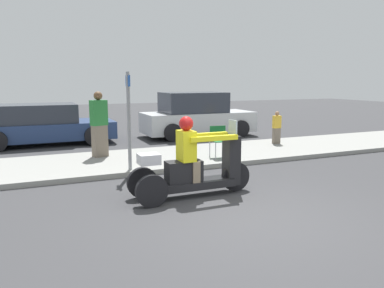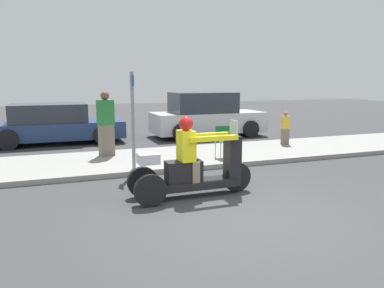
{
  "view_description": "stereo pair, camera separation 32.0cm",
  "coord_description": "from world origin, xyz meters",
  "px_view_note": "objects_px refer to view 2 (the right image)",
  "views": [
    {
      "loc": [
        -2.98,
        -4.77,
        2.13
      ],
      "look_at": [
        -0.35,
        1.39,
        0.99
      ],
      "focal_mm": 35.0,
      "sensor_mm": 36.0,
      "label": 1
    },
    {
      "loc": [
        -2.69,
        -4.89,
        2.13
      ],
      "look_at": [
        -0.35,
        1.39,
        0.99
      ],
      "focal_mm": 35.0,
      "sensor_mm": 36.0,
      "label": 2
    }
  ],
  "objects_px": {
    "spectator_with_child": "(106,125)",
    "spectator_end_of_line": "(285,129)",
    "folding_chair_curbside": "(225,138)",
    "street_sign": "(133,117)",
    "parked_car_lot_center": "(54,124)",
    "parked_car_lot_right": "(206,116)",
    "motorcycle_trike": "(192,168)"
  },
  "relations": [
    {
      "from": "street_sign",
      "to": "spectator_end_of_line",
      "type": "bearing_deg",
      "value": 17.52
    },
    {
      "from": "parked_car_lot_center",
      "to": "folding_chair_curbside",
      "type": "bearing_deg",
      "value": -48.75
    },
    {
      "from": "spectator_with_child",
      "to": "motorcycle_trike",
      "type": "bearing_deg",
      "value": -74.93
    },
    {
      "from": "spectator_with_child",
      "to": "street_sign",
      "type": "distance_m",
      "value": 1.85
    },
    {
      "from": "motorcycle_trike",
      "to": "street_sign",
      "type": "relative_size",
      "value": 1.07
    },
    {
      "from": "spectator_with_child",
      "to": "parked_car_lot_right",
      "type": "bearing_deg",
      "value": 36.57
    },
    {
      "from": "parked_car_lot_right",
      "to": "street_sign",
      "type": "distance_m",
      "value": 6.23
    },
    {
      "from": "motorcycle_trike",
      "to": "spectator_end_of_line",
      "type": "height_order",
      "value": "motorcycle_trike"
    },
    {
      "from": "folding_chair_curbside",
      "to": "street_sign",
      "type": "bearing_deg",
      "value": -169.47
    },
    {
      "from": "parked_car_lot_right",
      "to": "parked_car_lot_center",
      "type": "relative_size",
      "value": 0.96
    },
    {
      "from": "spectator_end_of_line",
      "to": "parked_car_lot_right",
      "type": "bearing_deg",
      "value": 112.72
    },
    {
      "from": "spectator_end_of_line",
      "to": "parked_car_lot_right",
      "type": "height_order",
      "value": "parked_car_lot_right"
    },
    {
      "from": "spectator_with_child",
      "to": "folding_chair_curbside",
      "type": "height_order",
      "value": "spectator_with_child"
    },
    {
      "from": "spectator_with_child",
      "to": "parked_car_lot_right",
      "type": "xyz_separation_m",
      "value": [
        4.2,
        3.11,
        -0.17
      ]
    },
    {
      "from": "folding_chair_curbside",
      "to": "spectator_with_child",
      "type": "bearing_deg",
      "value": 155.69
    },
    {
      "from": "folding_chair_curbside",
      "to": "parked_car_lot_center",
      "type": "height_order",
      "value": "parked_car_lot_center"
    },
    {
      "from": "motorcycle_trike",
      "to": "spectator_with_child",
      "type": "distance_m",
      "value": 4.0
    },
    {
      "from": "spectator_end_of_line",
      "to": "street_sign",
      "type": "relative_size",
      "value": 0.47
    },
    {
      "from": "spectator_with_child",
      "to": "spectator_end_of_line",
      "type": "xyz_separation_m",
      "value": [
        5.56,
        -0.14,
        -0.33
      ]
    },
    {
      "from": "spectator_end_of_line",
      "to": "parked_car_lot_right",
      "type": "relative_size",
      "value": 0.24
    },
    {
      "from": "spectator_with_child",
      "to": "parked_car_lot_center",
      "type": "bearing_deg",
      "value": 110.43
    },
    {
      "from": "folding_chair_curbside",
      "to": "spectator_end_of_line",
      "type": "bearing_deg",
      "value": 23.68
    },
    {
      "from": "motorcycle_trike",
      "to": "parked_car_lot_center",
      "type": "xyz_separation_m",
      "value": [
        -2.32,
        7.3,
        0.11
      ]
    },
    {
      "from": "spectator_with_child",
      "to": "parked_car_lot_center",
      "type": "relative_size",
      "value": 0.39
    },
    {
      "from": "motorcycle_trike",
      "to": "spectator_with_child",
      "type": "xyz_separation_m",
      "value": [
        -1.03,
        3.84,
        0.41
      ]
    },
    {
      "from": "motorcycle_trike",
      "to": "folding_chair_curbside",
      "type": "relative_size",
      "value": 2.87
    },
    {
      "from": "motorcycle_trike",
      "to": "street_sign",
      "type": "xyz_separation_m",
      "value": [
        -0.66,
        2.06,
        0.78
      ]
    },
    {
      "from": "parked_car_lot_center",
      "to": "motorcycle_trike",
      "type": "bearing_deg",
      "value": -72.35
    },
    {
      "from": "street_sign",
      "to": "parked_car_lot_right",
      "type": "bearing_deg",
      "value": 51.98
    },
    {
      "from": "spectator_with_child",
      "to": "parked_car_lot_right",
      "type": "height_order",
      "value": "spectator_with_child"
    },
    {
      "from": "spectator_end_of_line",
      "to": "street_sign",
      "type": "height_order",
      "value": "street_sign"
    },
    {
      "from": "parked_car_lot_center",
      "to": "street_sign",
      "type": "distance_m",
      "value": 5.54
    }
  ]
}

